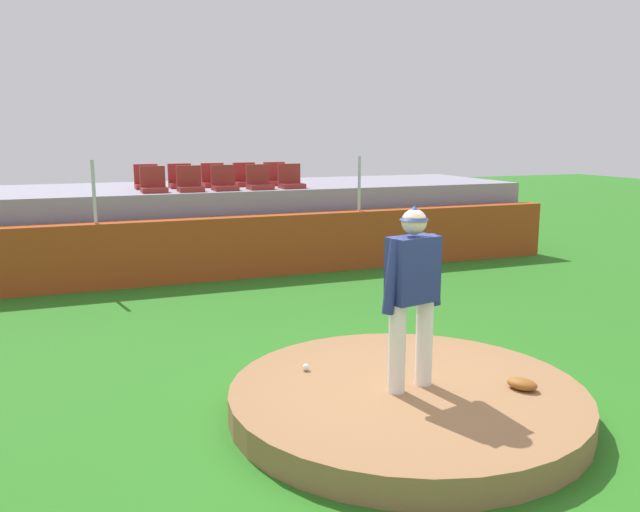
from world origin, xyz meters
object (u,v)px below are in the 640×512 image
baseball (306,367)px  pitcher (412,285)px  stadium_chair_6 (181,180)px  stadium_chair_7 (214,179)px  stadium_chair_8 (245,179)px  stadium_chair_3 (259,181)px  stadium_chair_9 (276,178)px  stadium_chair_2 (224,182)px  stadium_chair_0 (154,184)px  stadium_chair_4 (291,181)px  stadium_chair_5 (147,181)px  fielding_glove (522,384)px  stadium_chair_1 (190,183)px

baseball → pitcher: bearing=-46.1°
stadium_chair_6 → stadium_chair_7: (0.70, -0.02, 0.00)m
stadium_chair_8 → stadium_chair_7: bearing=-1.3°
stadium_chair_3 → stadium_chair_9: same height
stadium_chair_2 → stadium_chair_6: (-0.71, 0.94, 0.00)m
stadium_chair_0 → stadium_chair_2: 1.38m
stadium_chair_3 → stadium_chair_6: (-1.43, 0.95, 0.00)m
stadium_chair_0 → stadium_chair_9: same height
baseball → stadium_chair_4: bearing=72.3°
pitcher → stadium_chair_6: bearing=81.8°
stadium_chair_6 → stadium_chair_8: 1.39m
stadium_chair_0 → stadium_chair_6: size_ratio=1.00×
stadium_chair_3 → stadium_chair_8: 0.91m
pitcher → stadium_chair_5: stadium_chair_5 is taller
stadium_chair_2 → stadium_chair_5: 1.69m
stadium_chair_4 → stadium_chair_2: bearing=0.8°
stadium_chair_7 → baseball: bearing=84.4°
stadium_chair_4 → stadium_chair_9: (-0.05, 0.88, 0.00)m
fielding_glove → stadium_chair_6: (-1.72, 8.99, 1.43)m
baseball → stadium_chair_4: 7.31m
fielding_glove → stadium_chair_4: size_ratio=0.60×
pitcher → stadium_chair_7: stadium_chair_7 is taller
stadium_chair_0 → stadium_chair_8: 2.24m
fielding_glove → stadium_chair_3: stadium_chair_3 is taller
pitcher → stadium_chair_1: (-0.70, 7.60, 0.45)m
baseball → stadium_chair_9: 8.13m
stadium_chair_1 → stadium_chair_7: bearing=-126.0°
baseball → stadium_chair_2: (0.77, 6.81, 1.45)m
stadium_chair_8 → stadium_chair_9: bearing=179.9°
fielding_glove → stadium_chair_3: bearing=154.3°
stadium_chair_3 → stadium_chair_8: same height
stadium_chair_0 → stadium_chair_6: bearing=-126.6°
stadium_chair_4 → stadium_chair_5: size_ratio=1.00×
stadium_chair_0 → stadium_chair_3: same height
stadium_chair_1 → stadium_chair_9: same height
stadium_chair_2 → stadium_chair_7: (-0.01, 0.92, 0.00)m
fielding_glove → stadium_chair_6: size_ratio=0.60×
stadium_chair_8 → fielding_glove: bearing=92.1°
fielding_glove → stadium_chair_7: (-1.02, 8.97, 1.43)m
stadium_chair_4 → stadium_chair_9: size_ratio=1.00×
pitcher → stadium_chair_7: size_ratio=3.57×
stadium_chair_7 → stadium_chair_9: (1.38, -0.02, 0.00)m
pitcher → stadium_chair_7: (-0.03, 8.53, 0.45)m
stadium_chair_5 → stadium_chair_6: (0.69, 0.00, 0.00)m
stadium_chair_1 → stadium_chair_7: same height
stadium_chair_2 → fielding_glove: bearing=97.1°
pitcher → stadium_chair_5: bearing=86.4°
stadium_chair_1 → stadium_chair_3: bearing=-179.9°
stadium_chair_1 → stadium_chair_3: 1.41m
stadium_chair_3 → stadium_chair_8: (-0.04, 0.91, 0.00)m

